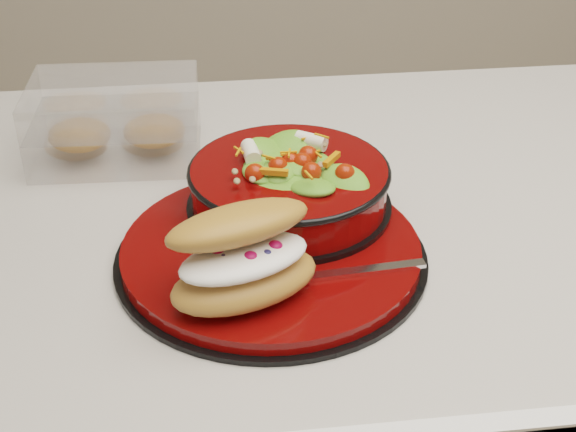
{
  "coord_description": "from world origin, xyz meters",
  "views": [
    {
      "loc": [
        -0.23,
        -0.79,
        1.38
      ],
      "look_at": [
        -0.15,
        -0.09,
        0.94
      ],
      "focal_mm": 50.0,
      "sensor_mm": 36.0,
      "label": 1
    }
  ],
  "objects": [
    {
      "name": "fork",
      "position": [
        -0.1,
        -0.17,
        0.92
      ],
      "size": [
        0.16,
        0.03,
        0.0
      ],
      "rotation": [
        0.0,
        0.0,
        1.65
      ],
      "color": "silver",
      "rests_on": "dinner_plate"
    },
    {
      "name": "dinner_plate",
      "position": [
        -0.17,
        -0.11,
        0.91
      ],
      "size": [
        0.32,
        0.32,
        0.02
      ],
      "rotation": [
        0.0,
        0.0,
        0.06
      ],
      "color": "black",
      "rests_on": "island_counter"
    },
    {
      "name": "croissant",
      "position": [
        -0.2,
        -0.19,
        0.96
      ],
      "size": [
        0.16,
        0.14,
        0.09
      ],
      "rotation": [
        0.0,
        0.0,
        0.36
      ],
      "color": "#B47537",
      "rests_on": "dinner_plate"
    },
    {
      "name": "salad_bowl",
      "position": [
        -0.14,
        -0.04,
        0.96
      ],
      "size": [
        0.22,
        0.22,
        0.09
      ],
      "rotation": [
        0.0,
        0.0,
        -0.15
      ],
      "color": "black",
      "rests_on": "dinner_plate"
    },
    {
      "name": "pastry_box",
      "position": [
        -0.34,
        0.15,
        0.95
      ],
      "size": [
        0.21,
        0.16,
        0.09
      ],
      "rotation": [
        0.0,
        0.0,
        -0.04
      ],
      "color": "white",
      "rests_on": "island_counter"
    }
  ]
}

